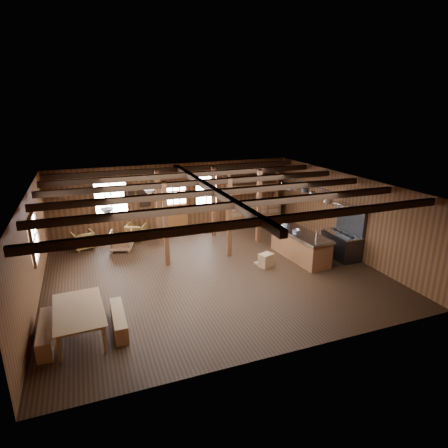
{
  "coord_description": "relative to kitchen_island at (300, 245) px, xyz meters",
  "views": [
    {
      "loc": [
        -3.49,
        -10.37,
        5.07
      ],
      "look_at": [
        0.74,
        0.83,
        1.25
      ],
      "focal_mm": 30.0,
      "sensor_mm": 36.0,
      "label": 1
    }
  ],
  "objects": [
    {
      "name": "step_stool",
      "position": [
        -1.41,
        -0.22,
        -0.26
      ],
      "size": [
        0.59,
        0.51,
        0.44
      ],
      "primitive_type": "cube",
      "rotation": [
        0.0,
        0.0,
        0.37
      ],
      "color": "olive",
      "rests_on": "floor"
    },
    {
      "name": "bench_wall",
      "position": [
        -7.84,
        -2.17,
        -0.25
      ],
      "size": [
        0.3,
        1.62,
        0.45
      ],
      "primitive_type": "cube",
      "color": "olive",
      "rests_on": "floor"
    },
    {
      "name": "kitchen_island",
      "position": [
        0.0,
        0.0,
        0.0
      ],
      "size": [
        1.07,
        2.56,
        1.2
      ],
      "rotation": [
        0.0,
        0.0,
        0.08
      ],
      "color": "brown",
      "rests_on": "floor"
    },
    {
      "name": "pendant_lamps",
      "position": [
        -5.44,
        1.08,
        1.77
      ],
      "size": [
        1.86,
        2.36,
        0.66
      ],
      "color": "#303133",
      "rests_on": "ceiling"
    },
    {
      "name": "window_left",
      "position": [
        -8.15,
        0.58,
        1.12
      ],
      "size": [
        0.14,
        1.24,
        1.32
      ],
      "color": "white",
      "rests_on": "wall_back"
    },
    {
      "name": "armchair_a",
      "position": [
        -6.97,
        3.6,
        -0.15
      ],
      "size": [
        0.87,
        0.88,
        0.65
      ],
      "primitive_type": "imported",
      "rotation": [
        0.0,
        0.0,
        3.43
      ],
      "color": "brown",
      "rests_on": "floor"
    },
    {
      "name": "back_door",
      "position": [
        -3.19,
        4.53,
        0.4
      ],
      "size": [
        1.02,
        0.08,
        2.15
      ],
      "color": "brown",
      "rests_on": "floor"
    },
    {
      "name": "notice_boards",
      "position": [
        -4.69,
        4.53,
        1.16
      ],
      "size": [
        1.08,
        0.03,
        0.9
      ],
      "color": "silver",
      "rests_on": "wall_back"
    },
    {
      "name": "window_back_left",
      "position": [
        -5.79,
        4.54,
        1.12
      ],
      "size": [
        1.32,
        0.06,
        1.32
      ],
      "color": "white",
      "rests_on": "wall_back"
    },
    {
      "name": "bowl",
      "position": [
        -0.1,
        0.15,
        0.5
      ],
      "size": [
        0.34,
        0.34,
        0.07
      ],
      "primitive_type": "imported",
      "rotation": [
        0.0,
        0.0,
        -0.29
      ],
      "color": "silver",
      "rests_on": "kitchen_island"
    },
    {
      "name": "room",
      "position": [
        -3.19,
        0.08,
        0.92
      ],
      "size": [
        10.04,
        9.04,
        2.84
      ],
      "color": "black",
      "rests_on": "ground"
    },
    {
      "name": "dining_table",
      "position": [
        -7.09,
        -2.17,
        -0.14
      ],
      "size": [
        1.17,
        1.98,
        0.68
      ],
      "primitive_type": "imported",
      "rotation": [
        0.0,
        0.0,
        1.62
      ],
      "color": "#946C43",
      "rests_on": "floor"
    },
    {
      "name": "ceiling_joists",
      "position": [
        -3.19,
        0.25,
        2.2
      ],
      "size": [
        9.8,
        8.82,
        0.18
      ],
      "color": "black",
      "rests_on": "ceiling"
    },
    {
      "name": "counter_pot",
      "position": [
        -0.02,
        1.0,
        0.56
      ],
      "size": [
        0.34,
        0.34,
        0.2
      ],
      "primitive_type": "cylinder",
      "color": "#B5B8BD",
      "rests_on": "kitchen_island"
    },
    {
      "name": "back_counter",
      "position": [
        0.21,
        4.28,
        0.12
      ],
      "size": [
        2.55,
        0.6,
        2.45
      ],
      "color": "brown",
      "rests_on": "floor"
    },
    {
      "name": "bench_aisle",
      "position": [
        -6.28,
        -2.17,
        -0.27
      ],
      "size": [
        0.29,
        1.52,
        0.42
      ],
      "primitive_type": "cube",
      "color": "olive",
      "rests_on": "floor"
    },
    {
      "name": "armchair_b",
      "position": [
        -5.01,
        3.88,
        -0.15
      ],
      "size": [
        0.95,
        0.95,
        0.65
      ],
      "primitive_type": "imported",
      "rotation": [
        0.0,
        0.0,
        2.66
      ],
      "color": "brown",
      "rests_on": "floor"
    },
    {
      "name": "timber_posts",
      "position": [
        -2.67,
        2.16,
        0.92
      ],
      "size": [
        3.95,
        2.35,
        2.8
      ],
      "color": "#482A14",
      "rests_on": "floor"
    },
    {
      "name": "armchair_c",
      "position": [
        -5.67,
        2.98,
        -0.12
      ],
      "size": [
        0.95,
        0.97,
        0.72
      ],
      "primitive_type": "imported",
      "rotation": [
        0.0,
        0.0,
        2.88
      ],
      "color": "brown",
      "rests_on": "floor"
    },
    {
      "name": "window_back_right",
      "position": [
        -1.89,
        4.54,
        1.12
      ],
      "size": [
        1.02,
        0.06,
        1.32
      ],
      "color": "white",
      "rests_on": "wall_back"
    },
    {
      "name": "pot_rack",
      "position": [
        0.28,
        0.38,
        1.81
      ],
      "size": [
        0.3,
        3.0,
        0.46
      ],
      "color": "#303133",
      "rests_on": "ceiling"
    },
    {
      "name": "commercial_range",
      "position": [
        1.46,
        -0.38,
        0.12
      ],
      "size": [
        0.78,
        1.47,
        1.82
      ],
      "color": "#303133",
      "rests_on": "floor"
    }
  ]
}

